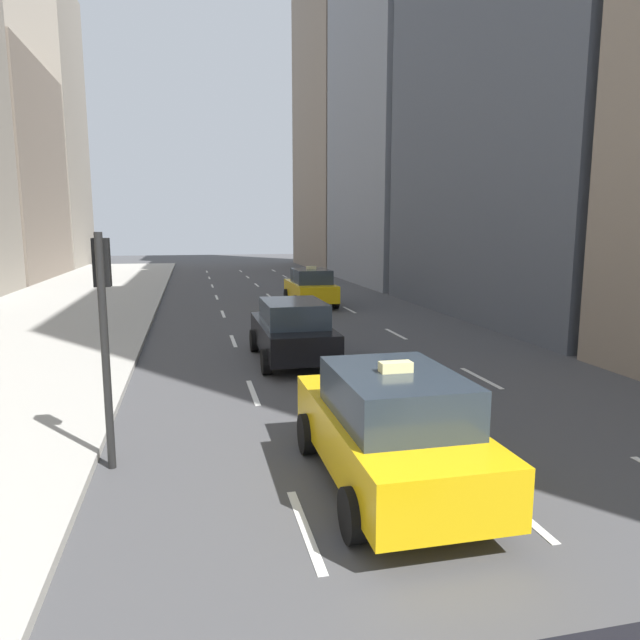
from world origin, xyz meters
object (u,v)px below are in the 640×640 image
at_px(sedan_black_near, 292,330).
at_px(traffic_light_pole, 104,313).
at_px(taxi_second, 310,287).
at_px(taxi_lead, 390,427).

relative_size(sedan_black_near, traffic_light_pole, 1.25).
relative_size(taxi_second, sedan_black_near, 0.98).
height_order(taxi_lead, traffic_light_pole, traffic_light_pole).
distance_m(sedan_black_near, traffic_light_pole, 7.61).
bearing_deg(sedan_black_near, taxi_second, 75.69).
bearing_deg(taxi_second, traffic_light_pole, -111.32).
height_order(taxi_lead, taxi_second, same).
xyz_separation_m(taxi_lead, traffic_light_pole, (-3.95, 1.61, 1.53)).
relative_size(taxi_lead, sedan_black_near, 0.98).
bearing_deg(taxi_lead, traffic_light_pole, 157.77).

